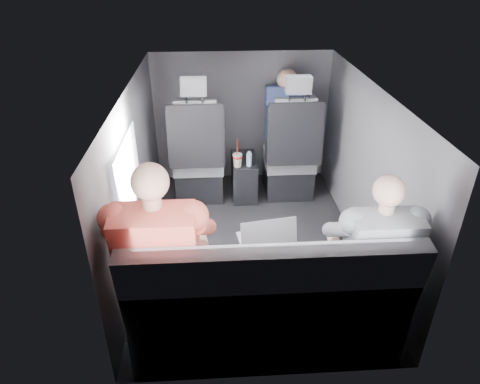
{
  "coord_description": "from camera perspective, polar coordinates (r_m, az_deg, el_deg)",
  "views": [
    {
      "loc": [
        -0.28,
        -2.95,
        2.19
      ],
      "look_at": [
        -0.1,
        -0.05,
        0.55
      ],
      "focal_mm": 32.0,
      "sensor_mm": 36.0,
      "label": 1
    }
  ],
  "objects": [
    {
      "name": "laptop_white",
      "position": [
        2.66,
        -8.82,
        -6.74
      ],
      "size": [
        0.38,
        0.38,
        0.25
      ],
      "color": "white",
      "rests_on": "passenger_rear_left"
    },
    {
      "name": "side_window",
      "position": [
        3.01,
        -14.72,
        3.03
      ],
      "size": [
        0.02,
        0.75,
        0.42
      ],
      "primitive_type": "cube",
      "color": "white",
      "rests_on": "panel_left"
    },
    {
      "name": "front_seat_left",
      "position": [
        4.2,
        -5.56,
        4.06
      ],
      "size": [
        0.52,
        0.58,
        1.26
      ],
      "color": "black",
      "rests_on": "floor"
    },
    {
      "name": "panel_left",
      "position": [
        3.38,
        -13.75,
        1.87
      ],
      "size": [
        0.02,
        2.6,
        1.35
      ],
      "primitive_type": "cube",
      "color": "#56565B",
      "rests_on": "floor"
    },
    {
      "name": "front_seat_right",
      "position": [
        4.26,
        6.67,
        4.38
      ],
      "size": [
        0.52,
        0.58,
        1.26
      ],
      "color": "black",
      "rests_on": "floor"
    },
    {
      "name": "soda_cup",
      "position": [
        4.05,
        -0.35,
        4.33
      ],
      "size": [
        0.09,
        0.09,
        0.28
      ],
      "color": "white",
      "rests_on": "center_console"
    },
    {
      "name": "laptop_black",
      "position": [
        2.83,
        16.16,
        -5.39
      ],
      "size": [
        0.32,
        0.28,
        0.23
      ],
      "color": "black",
      "rests_on": "passenger_rear_right"
    },
    {
      "name": "seatbelt",
      "position": [
        3.95,
        7.4,
        8.58
      ],
      "size": [
        0.35,
        0.11,
        0.59
      ],
      "primitive_type": "cube",
      "rotation": [
        -0.14,
        0.49,
        0.0
      ],
      "color": "black",
      "rests_on": "front_seat_right"
    },
    {
      "name": "passenger_rear_right",
      "position": [
        2.69,
        16.78,
        -7.9
      ],
      "size": [
        0.48,
        0.6,
        1.19
      ],
      "color": "navy",
      "rests_on": "rear_bench"
    },
    {
      "name": "panel_right",
      "position": [
        3.52,
        16.4,
        2.68
      ],
      "size": [
        0.02,
        2.6,
        1.35
      ],
      "primitive_type": "cube",
      "color": "#56565B",
      "rests_on": "floor"
    },
    {
      "name": "laptop_silver",
      "position": [
        2.67,
        3.63,
        -6.33
      ],
      "size": [
        0.37,
        0.35,
        0.24
      ],
      "color": "#BAB9BF",
      "rests_on": "rear_bench"
    },
    {
      "name": "center_console",
      "position": [
        4.33,
        0.55,
        2.07
      ],
      "size": [
        0.24,
        0.48,
        0.41
      ],
      "color": "black",
      "rests_on": "floor"
    },
    {
      "name": "passenger_front_right",
      "position": [
        4.36,
        6.01,
        9.97
      ],
      "size": [
        0.39,
        0.39,
        0.79
      ],
      "color": "navy",
      "rests_on": "front_seat_right"
    },
    {
      "name": "floor",
      "position": [
        3.69,
        1.5,
        -7.01
      ],
      "size": [
        2.6,
        2.6,
        0.0
      ],
      "primitive_type": "plane",
      "color": "black",
      "rests_on": "ground"
    },
    {
      "name": "panel_front",
      "position": [
        4.52,
        0.19,
        9.88
      ],
      "size": [
        1.8,
        0.02,
        1.35
      ],
      "primitive_type": "cube",
      "color": "#56565B",
      "rests_on": "floor"
    },
    {
      "name": "panel_back",
      "position": [
        2.26,
        4.58,
        -12.8
      ],
      "size": [
        1.8,
        0.02,
        1.35
      ],
      "primitive_type": "cube",
      "color": "#56565B",
      "rests_on": "floor"
    },
    {
      "name": "rear_bench",
      "position": [
        2.68,
        3.57,
        -15.19
      ],
      "size": [
        1.6,
        0.57,
        0.92
      ],
      "color": "#57585C",
      "rests_on": "floor"
    },
    {
      "name": "ceiling",
      "position": [
        3.08,
        1.83,
        13.6
      ],
      "size": [
        2.6,
        2.6,
        0.0
      ],
      "primitive_type": "plane",
      "rotation": [
        3.14,
        0.0,
        0.0
      ],
      "color": "#B2B2AD",
      "rests_on": "panel_back"
    },
    {
      "name": "water_bottle",
      "position": [
        4.07,
        1.21,
        4.38
      ],
      "size": [
        0.05,
        0.05,
        0.15
      ],
      "color": "#A2C4DC",
      "rests_on": "center_console"
    },
    {
      "name": "passenger_rear_left",
      "position": [
        2.53,
        -10.37,
        -8.46
      ],
      "size": [
        0.55,
        0.66,
        1.3
      ],
      "color": "#36353B",
      "rests_on": "rear_bench"
    }
  ]
}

